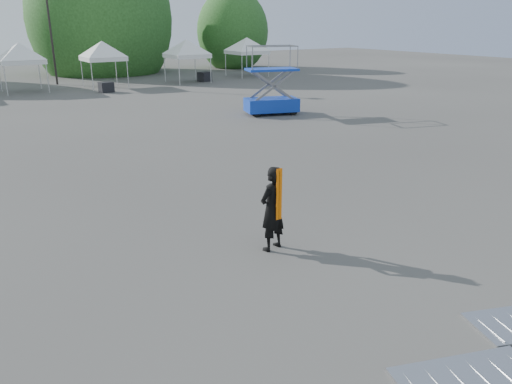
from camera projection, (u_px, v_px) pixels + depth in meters
ground at (237, 227)px, 12.14m from camera, size 120.00×120.00×0.00m
light_pole_east at (48, 9)px, 37.16m from camera, size 0.60×0.25×9.80m
tree_mid_e at (100, 19)px, 46.03m from camera, size 5.12×5.12×7.79m
tree_far_e at (233, 32)px, 51.60m from camera, size 3.84×3.84×5.84m
tent_e at (19, 47)px, 33.77m from camera, size 4.00×4.00×3.88m
tent_f at (102, 45)px, 36.35m from camera, size 3.97×3.97×3.88m
tent_g at (186, 43)px, 39.12m from camera, size 4.13×4.13×3.88m
tent_h at (247, 41)px, 43.52m from camera, size 4.21×4.21×3.88m
man at (272, 209)px, 10.67m from camera, size 0.78×0.62×1.88m
scissor_lift at (272, 80)px, 26.04m from camera, size 3.02×2.11×3.53m
barrier_left at (472, 380)px, 6.92m from camera, size 2.32×1.67×0.07m
crate_mid at (106, 87)px, 34.56m from camera, size 0.98×0.81×0.70m
crate_east at (205, 77)px, 40.70m from camera, size 1.16×1.02×0.76m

